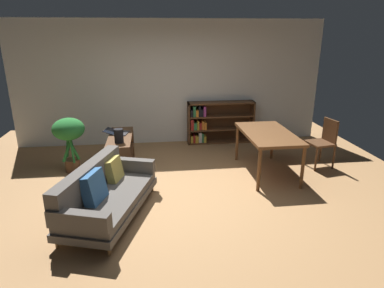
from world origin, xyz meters
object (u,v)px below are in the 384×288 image
object	(u,v)px
fabric_couch	(104,193)
open_laptop	(118,132)
dining_table	(268,136)
bookshelf	(215,122)
potted_floor_plant	(69,134)
media_console	(121,153)
desk_speaker	(119,136)
dining_chair_near	(324,140)

from	to	relation	value
fabric_couch	open_laptop	xyz separation A→B (m)	(0.05, 1.84, 0.32)
dining_table	bookshelf	distance (m)	1.98
fabric_couch	potted_floor_plant	distance (m)	1.87
media_console	bookshelf	world-z (taller)	bookshelf
desk_speaker	bookshelf	world-z (taller)	bookshelf
fabric_couch	dining_table	bearing A→B (deg)	22.92
media_console	dining_chair_near	bearing A→B (deg)	-4.75
dining_chair_near	media_console	bearing A→B (deg)	175.25
media_console	dining_table	xyz separation A→B (m)	(2.59, -0.51, 0.37)
desk_speaker	potted_floor_plant	xyz separation A→B (m)	(-0.90, 0.37, -0.04)
dining_chair_near	bookshelf	world-z (taller)	bookshelf
media_console	desk_speaker	distance (m)	0.57
media_console	potted_floor_plant	world-z (taller)	potted_floor_plant
desk_speaker	dining_table	bearing A→B (deg)	-3.23
media_console	dining_chair_near	size ratio (longest dim) A/B	1.40
fabric_couch	desk_speaker	size ratio (longest dim) A/B	8.17
open_laptop	desk_speaker	distance (m)	0.57
open_laptop	media_console	bearing A→B (deg)	-74.03
fabric_couch	bookshelf	xyz separation A→B (m)	(2.13, 3.03, 0.13)
desk_speaker	potted_floor_plant	bearing A→B (deg)	157.53
bookshelf	fabric_couch	bearing A→B (deg)	-125.16
fabric_couch	bookshelf	world-z (taller)	bookshelf
potted_floor_plant	dining_chair_near	xyz separation A→B (m)	(4.64, -0.32, -0.21)
dining_table	bookshelf	size ratio (longest dim) A/B	0.98
potted_floor_plant	bookshelf	size ratio (longest dim) A/B	0.66
dining_chair_near	bookshelf	xyz separation A→B (m)	(-1.73, 1.69, -0.04)
fabric_couch	open_laptop	world-z (taller)	fabric_couch
media_console	open_laptop	bearing A→B (deg)	105.97
fabric_couch	potted_floor_plant	world-z (taller)	potted_floor_plant
potted_floor_plant	bookshelf	world-z (taller)	potted_floor_plant
open_laptop	fabric_couch	bearing A→B (deg)	-91.65
desk_speaker	dining_table	distance (m)	2.58
fabric_couch	potted_floor_plant	bearing A→B (deg)	115.12
open_laptop	bookshelf	distance (m)	2.40
dining_table	bookshelf	bearing A→B (deg)	106.72
fabric_couch	dining_table	world-z (taller)	dining_table
media_console	open_laptop	xyz separation A→B (m)	(-0.05, 0.19, 0.34)
desk_speaker	dining_table	xyz separation A→B (m)	(2.58, -0.15, -0.07)
dining_chair_near	desk_speaker	bearing A→B (deg)	-179.20
potted_floor_plant	desk_speaker	bearing A→B (deg)	-22.47
open_laptop	dining_table	distance (m)	2.74
fabric_couch	dining_chair_near	world-z (taller)	dining_chair_near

